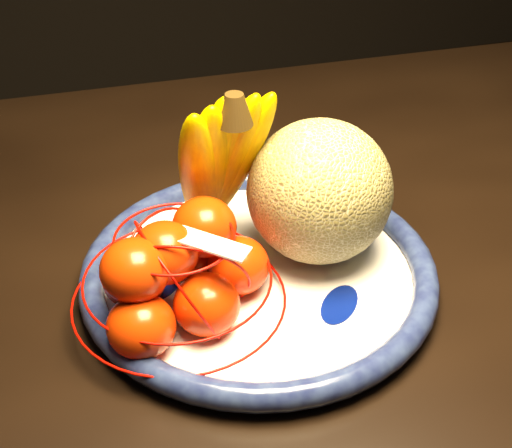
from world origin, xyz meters
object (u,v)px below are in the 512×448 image
object	(u,v)px
fruit_bowl	(259,272)
mandarin_bag	(178,273)
dining_table	(178,318)
cantaloupe	(319,192)
banana_bunch	(217,160)

from	to	relation	value
fruit_bowl	mandarin_bag	xyz separation A→B (m)	(-0.09, -0.03, 0.04)
dining_table	fruit_bowl	size ratio (longest dim) A/B	4.32
cantaloupe	banana_bunch	size ratio (longest dim) A/B	0.73
fruit_bowl	mandarin_bag	world-z (taller)	mandarin_bag
fruit_bowl	cantaloupe	distance (m)	0.11
fruit_bowl	cantaloupe	bearing A→B (deg)	14.96
fruit_bowl	banana_bunch	xyz separation A→B (m)	(-0.03, 0.07, 0.10)
fruit_bowl	mandarin_bag	bearing A→B (deg)	-162.03
dining_table	banana_bunch	xyz separation A→B (m)	(0.05, 0.00, 0.20)
dining_table	fruit_bowl	bearing A→B (deg)	-36.21
cantaloupe	fruit_bowl	bearing A→B (deg)	-165.04
fruit_bowl	banana_bunch	world-z (taller)	banana_bunch
mandarin_bag	banana_bunch	bearing A→B (deg)	55.92
banana_bunch	mandarin_bag	size ratio (longest dim) A/B	0.77
banana_bunch	cantaloupe	bearing A→B (deg)	-41.42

